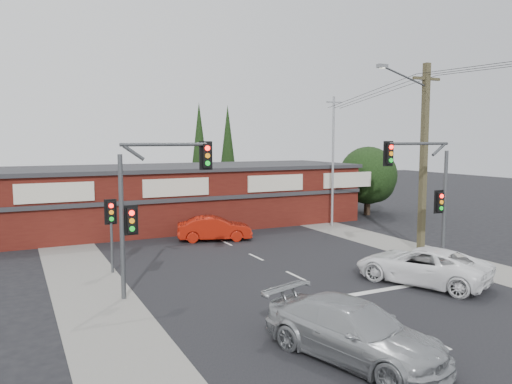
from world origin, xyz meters
name	(u,v)px	position (x,y,z in m)	size (l,w,h in m)	color
ground	(319,287)	(0.00, 0.00, 0.00)	(120.00, 120.00, 0.00)	black
road_strip	(263,261)	(0.00, 5.00, 0.01)	(14.00, 70.00, 0.01)	black
verge_left	(86,282)	(-8.50, 5.00, 0.01)	(3.00, 70.00, 0.02)	gray
verge_right	(395,245)	(8.50, 5.00, 0.01)	(3.00, 70.00, 0.02)	gray
stop_line	(410,285)	(3.50, -1.50, 0.01)	(6.50, 0.35, 0.01)	silver
white_suv	(421,265)	(4.21, -1.40, 0.76)	(2.54, 5.50, 1.53)	white
silver_suv	(354,331)	(-2.87, -6.10, 0.79)	(2.22, 5.46, 1.59)	#A5A8AA
red_sedan	(214,228)	(-0.32, 10.85, 0.73)	(1.54, 4.41, 1.45)	#A6190A
lane_dashes	(296,276)	(0.00, 1.86, 0.01)	(0.12, 41.32, 0.01)	silver
shop_building	(173,196)	(-0.99, 16.99, 2.13)	(27.30, 8.40, 4.22)	#44120D
tree_cluster	(366,179)	(14.69, 15.44, 2.90)	(5.90, 5.10, 5.50)	#2D2116
conifer_near	(199,146)	(3.50, 24.00, 5.48)	(1.80, 1.80, 9.25)	#2D2116
conifer_far	(228,146)	(7.00, 26.00, 5.48)	(1.80, 1.80, 9.25)	#2D2116
traffic_mast_left	(150,195)	(-6.43, 2.00, 3.93)	(3.77, 0.27, 5.97)	#47494C
traffic_mast_right	(428,183)	(6.86, 1.00, 3.95)	(3.96, 0.27, 5.97)	#47494C
pedestal_signal	(111,221)	(-7.20, 6.01, 2.41)	(0.55, 0.27, 3.38)	#47494C
utility_pole	(422,152)	(8.36, 2.99, 5.40)	(4.38, 0.59, 10.00)	brown
steel_pole	(333,159)	(9.00, 12.00, 4.70)	(1.20, 0.16, 9.00)	gray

